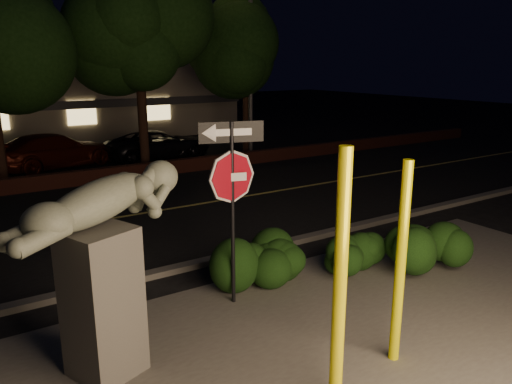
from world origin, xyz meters
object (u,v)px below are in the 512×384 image
Objects in this scene: signpost at (232,177)px; parked_car_darkred at (55,151)px; yellow_pole_left at (340,284)px; parked_car_dark at (159,145)px; streetlight at (245,21)px; yellow_pole_right at (400,265)px; sculpture at (101,254)px.

signpost reaches higher than parked_car_darkred.
signpost is at bearing 83.75° from yellow_pole_left.
parked_car_darkred is at bearing 82.01° from parked_car_dark.
yellow_pole_left reaches higher than signpost.
yellow_pole_left is 16.63m from parked_car_dark.
streetlight is 6.36m from parked_car_dark.
parked_car_darkred is 1.07× the size of parked_car_dark.
yellow_pole_right is 16.05m from parked_car_dark.
yellow_pole_right reaches higher than parked_car_darkred.
parked_car_darkred is (-7.72, 1.69, -5.01)m from streetlight.
yellow_pole_left is 16.51m from parked_car_darkred.
streetlight reaches higher than sculpture.
parked_car_darkred is at bearing 93.97° from yellow_pole_right.
streetlight is (6.60, 14.52, 4.28)m from yellow_pole_right.
signpost is 13.77m from parked_car_dark.
yellow_pole_left is at bearing -79.90° from signpost.
parked_car_darkred is at bearing 60.20° from sculpture.
yellow_pole_left is 1.38m from yellow_pole_right.
yellow_pole_right is 3.88m from sculpture.
parked_car_darkred is (-1.12, 16.20, -0.74)m from yellow_pole_right.
yellow_pole_left is 2.98m from sculpture.
signpost is at bearing 163.82° from parked_car_darkred.
yellow_pole_left is 1.02× the size of signpost.
parked_car_dark is (6.38, 13.88, -1.06)m from sculpture.
yellow_pole_left reaches higher than parked_car_dark.
sculpture reaches higher than parked_car_dark.
parked_car_dark is (4.11, -0.46, -0.07)m from parked_car_darkred.
signpost is 13.62m from parked_car_darkred.
streetlight is at bearing -118.98° from parked_car_darkred.
parked_car_darkred is 4.14m from parked_car_dark.
signpost is at bearing -2.19° from sculpture.
streetlight is (7.61, 11.84, 3.48)m from signpost.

